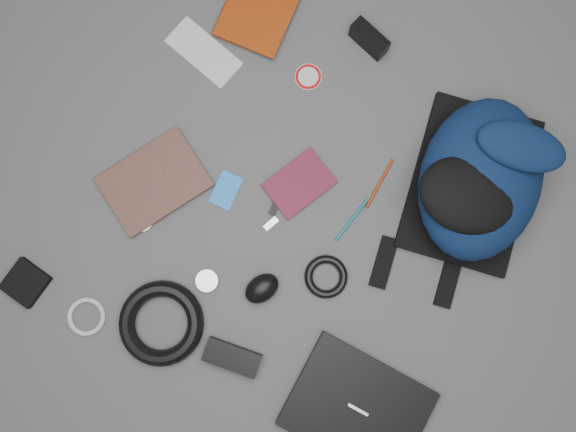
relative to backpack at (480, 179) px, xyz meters
The scene contains 21 objects.
ground 0.48m from the backpack, 137.76° to the right, with size 4.00×4.00×0.00m, color #4F4F51.
backpack is the anchor object (origin of this frame).
laptop 0.63m from the backpack, 85.72° to the right, with size 0.32×0.25×0.03m, color black.
comic_book 0.87m from the backpack, 153.41° to the right, with size 0.18×0.25×0.02m, color #AD520C.
envelope 0.78m from the backpack, behind, with size 0.20×0.09×0.00m, color silver.
dvd_case 0.44m from the backpack, 148.13° to the right, with size 0.11×0.16×0.01m, color #490E20.
compact_camera 0.46m from the backpack, 156.08° to the left, with size 0.11×0.04×0.06m, color black.
sticker_disc 0.51m from the backpack, behind, with size 0.07×0.07×0.00m, color silver.
pen_teal 0.33m from the backpack, 131.24° to the right, with size 0.01×0.01×0.14m, color #0B6665.
pen_red 0.25m from the backpack, 148.64° to the right, with size 0.01×0.01×0.14m, color #92290B.
id_badge 0.63m from the backpack, 146.57° to the right, with size 0.06×0.09×0.00m, color blue.
usb_black 0.51m from the backpack, 141.42° to the right, with size 0.02×0.05×0.01m, color black.
usb_silver 0.53m from the backpack, 136.62° to the right, with size 0.02×0.04×0.01m, color #AFAFB1.
mouse 0.60m from the backpack, 121.32° to the right, with size 0.07×0.09×0.05m, color black.
headphone_left 0.85m from the backpack, 141.33° to the right, with size 0.05×0.05×0.01m, color #A8A8AA.
headphone_right 0.72m from the backpack, 127.70° to the right, with size 0.06×0.06×0.01m, color #B0AFB2.
cable_coil 0.45m from the backpack, 115.26° to the right, with size 0.11×0.11×0.02m, color black.
power_brick 0.75m from the backpack, 112.10° to the right, with size 0.14×0.06×0.03m, color black.
power_cord_coil 0.86m from the backpack, 123.66° to the right, with size 0.21×0.21×0.04m, color black.
pouch 1.16m from the backpack, 135.32° to the right, with size 0.09×0.09×0.02m, color black.
white_cable_coil 1.03m from the backpack, 128.82° to the right, with size 0.10×0.10×0.01m, color beige.
Camera 1 is at (0.07, -0.11, 1.43)m, focal length 35.00 mm.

